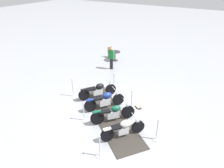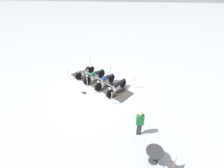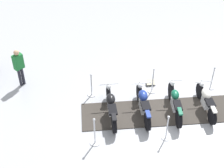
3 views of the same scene
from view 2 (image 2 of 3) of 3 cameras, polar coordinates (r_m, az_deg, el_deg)
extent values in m
plane|color=#A8AAB2|center=(14.31, -3.97, 0.17)|extent=(80.00, 80.00, 0.00)
cube|color=#38332D|center=(14.30, -3.97, 0.22)|extent=(4.68, 5.48, 0.03)
cylinder|color=black|center=(14.90, -10.90, 2.59)|extent=(0.56, 0.46, 0.61)
cylinder|color=black|center=(15.69, -6.76, 4.70)|extent=(0.56, 0.46, 0.61)
cube|color=silver|center=(15.26, -8.79, 3.82)|extent=(0.52, 0.47, 0.36)
ellipsoid|color=silver|center=(15.04, -9.25, 4.70)|extent=(0.63, 0.59, 0.32)
cube|color=black|center=(15.31, -7.95, 5.17)|extent=(0.54, 0.51, 0.08)
cube|color=silver|center=(15.53, -6.84, 5.78)|extent=(0.35, 0.32, 0.06)
cylinder|color=silver|center=(14.81, -10.75, 3.57)|extent=(0.29, 0.24, 0.52)
cylinder|color=silver|center=(14.70, -10.63, 4.77)|extent=(0.44, 0.56, 0.04)
sphere|color=silver|center=(14.74, -10.85, 3.94)|extent=(0.18, 0.18, 0.18)
cylinder|color=black|center=(14.08, -8.10, 1.05)|extent=(0.59, 0.53, 0.67)
cylinder|color=black|center=(14.91, -3.42, 3.36)|extent=(0.59, 0.53, 0.67)
cube|color=silver|center=(14.46, -5.70, 2.37)|extent=(0.59, 0.55, 0.38)
ellipsoid|color=#0F5138|center=(14.22, -6.24, 3.22)|extent=(0.54, 0.52, 0.29)
cube|color=black|center=(14.54, -4.57, 3.86)|extent=(0.58, 0.55, 0.08)
cube|color=#0F5138|center=(14.72, -3.47, 4.59)|extent=(0.37, 0.35, 0.06)
cylinder|color=silver|center=(13.96, -7.97, 2.16)|extent=(0.25, 0.23, 0.58)
cylinder|color=silver|center=(13.82, -7.85, 3.49)|extent=(0.45, 0.52, 0.04)
sphere|color=silver|center=(13.87, -8.11, 2.63)|extent=(0.18, 0.18, 0.18)
cylinder|color=black|center=(13.29, -4.55, -0.94)|extent=(0.60, 0.49, 0.65)
cylinder|color=black|center=(14.26, -0.15, 1.83)|extent=(0.60, 0.49, 0.65)
cube|color=silver|center=(13.72, -2.28, 0.70)|extent=(0.61, 0.53, 0.41)
ellipsoid|color=navy|center=(13.44, -2.73, 1.69)|extent=(0.62, 0.58, 0.34)
cube|color=black|center=(13.80, -1.28, 2.39)|extent=(0.55, 0.52, 0.08)
cube|color=navy|center=(14.07, -0.15, 3.06)|extent=(0.38, 0.34, 0.06)
cylinder|color=silver|center=(13.18, -4.35, 0.21)|extent=(0.29, 0.24, 0.56)
cylinder|color=silver|center=(13.05, -4.16, 1.60)|extent=(0.50, 0.67, 0.04)
sphere|color=silver|center=(13.09, -4.43, 0.68)|extent=(0.18, 0.18, 0.18)
cylinder|color=black|center=(12.59, -0.79, -3.09)|extent=(0.60, 0.48, 0.64)
cylinder|color=black|center=(13.65, 3.64, 0.10)|extent=(0.60, 0.48, 0.64)
cube|color=silver|center=(13.08, 1.52, -1.31)|extent=(0.58, 0.51, 0.36)
ellipsoid|color=black|center=(12.81, 1.15, -0.41)|extent=(0.59, 0.56, 0.33)
cube|color=black|center=(13.19, 2.57, 0.40)|extent=(0.62, 0.56, 0.08)
cube|color=black|center=(13.45, 3.69, 1.35)|extent=(0.38, 0.33, 0.06)
cylinder|color=silver|center=(12.47, -0.62, -1.96)|extent=(0.24, 0.20, 0.55)
cylinder|color=silver|center=(12.31, -0.44, -0.57)|extent=(0.46, 0.62, 0.04)
sphere|color=silver|center=(12.36, -0.74, -1.54)|extent=(0.18, 0.18, 0.18)
cylinder|color=silver|center=(13.60, -7.81, -2.05)|extent=(0.35, 0.35, 0.03)
cylinder|color=silver|center=(13.30, -7.98, -0.19)|extent=(0.05, 0.05, 1.04)
sphere|color=silver|center=(13.00, -8.17, 1.84)|extent=(0.09, 0.09, 0.09)
cylinder|color=silver|center=(15.27, -13.96, 1.58)|extent=(0.32, 0.32, 0.03)
cylinder|color=silver|center=(15.03, -14.20, 3.14)|extent=(0.05, 0.05, 0.94)
sphere|color=silver|center=(14.78, -14.48, 4.83)|extent=(0.09, 0.09, 0.09)
cylinder|color=silver|center=(12.19, -0.05, -6.56)|extent=(0.35, 0.35, 0.03)
cylinder|color=silver|center=(11.89, -0.05, -4.81)|extent=(0.05, 0.05, 0.93)
sphere|color=silver|center=(11.58, -0.05, -2.88)|extent=(0.09, 0.09, 0.09)
cylinder|color=silver|center=(13.83, 7.07, -1.31)|extent=(0.36, 0.36, 0.03)
cylinder|color=silver|center=(13.53, 7.22, 0.53)|extent=(0.05, 0.05, 1.04)
sphere|color=silver|center=(13.23, 7.39, 2.54)|extent=(0.09, 0.09, 0.09)
cylinder|color=silver|center=(15.08, -0.51, 2.24)|extent=(0.31, 0.31, 0.03)
cylinder|color=silver|center=(14.83, -0.52, 3.83)|extent=(0.05, 0.05, 0.94)
sphere|color=silver|center=(14.59, -0.53, 5.56)|extent=(0.09, 0.09, 0.09)
cylinder|color=silver|center=(16.60, -6.84, 5.17)|extent=(0.35, 0.35, 0.03)
cylinder|color=silver|center=(16.38, -6.96, 6.65)|extent=(0.05, 0.05, 0.94)
sphere|color=silver|center=(16.16, -7.08, 8.24)|extent=(0.09, 0.09, 0.09)
cube|color=#333338|center=(13.41, -9.20, -2.79)|extent=(0.40, 0.43, 0.02)
cube|color=beige|center=(13.33, -9.25, -2.33)|extent=(0.41, 0.43, 0.14)
cylinder|color=#2D2D33|center=(9.58, 13.17, -23.11)|extent=(0.46, 0.46, 0.02)
cylinder|color=#2D2D33|center=(9.28, 13.48, -21.84)|extent=(0.07, 0.07, 0.72)
cylinder|color=#2D2D33|center=(8.98, 13.81, -20.47)|extent=(0.85, 0.85, 0.03)
cylinder|color=olive|center=(9.26, 16.49, -24.55)|extent=(0.03, 0.03, 0.44)
cylinder|color=olive|center=(9.45, 17.26, -22.98)|extent=(0.03, 0.03, 0.44)
cylinder|color=olive|center=(9.44, 19.35, -23.73)|extent=(0.03, 0.03, 0.44)
cube|color=#3F3F47|center=(9.15, 18.22, -23.32)|extent=(0.55, 0.55, 0.04)
cube|color=olive|center=(8.95, 19.70, -22.91)|extent=(0.36, 0.23, 0.43)
cylinder|color=#23232D|center=(10.15, 8.37, -14.32)|extent=(0.12, 0.12, 0.82)
cylinder|color=#23232D|center=(10.17, 9.17, -14.30)|extent=(0.12, 0.12, 0.82)
cube|color=#1E7233|center=(9.63, 9.15, -11.40)|extent=(0.24, 0.41, 0.64)
sphere|color=tan|center=(9.34, 9.38, -9.53)|extent=(0.22, 0.22, 0.22)
camera|label=1|loc=(20.23, -16.55, 28.40)|focal=33.25mm
camera|label=3|loc=(18.20, 26.65, 32.89)|focal=52.76mm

